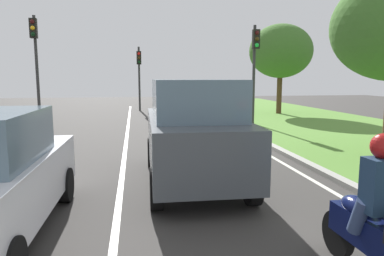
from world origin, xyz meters
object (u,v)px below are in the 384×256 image
at_px(rider_person, 381,184).
at_px(traffic_light_overhead_left, 35,51).
at_px(traffic_light_far_median, 139,68).
at_px(traffic_light_near_right, 255,58).
at_px(tree_roadside_far, 281,51).
at_px(car_suv_ahead, 194,131).
at_px(motorcycle, 380,240).

distance_m(rider_person, traffic_light_overhead_left, 16.42).
bearing_deg(rider_person, traffic_light_far_median, 95.03).
bearing_deg(traffic_light_near_right, tree_roadside_far, 55.09).
xyz_separation_m(car_suv_ahead, traffic_light_near_right, (4.48, 8.98, 2.08)).
height_order(car_suv_ahead, traffic_light_overhead_left, traffic_light_overhead_left).
xyz_separation_m(motorcycle, traffic_light_near_right, (3.14, 13.23, 2.68)).
bearing_deg(traffic_light_overhead_left, tree_roadside_far, 13.72).
xyz_separation_m(motorcycle, traffic_light_overhead_left, (-7.15, 14.65, 2.97)).
bearing_deg(tree_roadside_far, traffic_light_overhead_left, -166.28).
height_order(rider_person, tree_roadside_far, tree_roadside_far).
relative_size(traffic_light_far_median, tree_roadside_far, 0.79).
bearing_deg(rider_person, traffic_light_overhead_left, 115.28).
distance_m(car_suv_ahead, rider_person, 4.41).
relative_size(rider_person, traffic_light_far_median, 0.26).
xyz_separation_m(traffic_light_far_median, tree_roadside_far, (8.67, -3.93, 0.97)).
xyz_separation_m(rider_person, traffic_light_overhead_left, (-7.15, 14.60, 2.35)).
xyz_separation_m(motorcycle, rider_person, (-0.00, 0.05, 0.62)).
xyz_separation_m(rider_person, traffic_light_far_median, (-2.23, 21.85, 1.77)).
bearing_deg(rider_person, traffic_light_near_right, 75.82).
distance_m(traffic_light_near_right, traffic_light_far_median, 10.19).
xyz_separation_m(rider_person, tree_roadside_far, (6.44, 17.92, 2.74)).
bearing_deg(car_suv_ahead, rider_person, -70.83).
relative_size(rider_person, traffic_light_near_right, 0.24).
bearing_deg(tree_roadside_far, traffic_light_near_right, -124.91).
bearing_deg(tree_roadside_far, rider_person, -109.77).
relative_size(rider_person, traffic_light_overhead_left, 0.22).
height_order(motorcycle, rider_person, rider_person).
distance_m(motorcycle, traffic_light_near_right, 13.86).
height_order(traffic_light_far_median, tree_roadside_far, tree_roadside_far).
height_order(traffic_light_near_right, tree_roadside_far, tree_roadside_far).
bearing_deg(car_suv_ahead, traffic_light_near_right, 64.96).
xyz_separation_m(rider_person, traffic_light_near_right, (3.14, 13.18, 2.06)).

